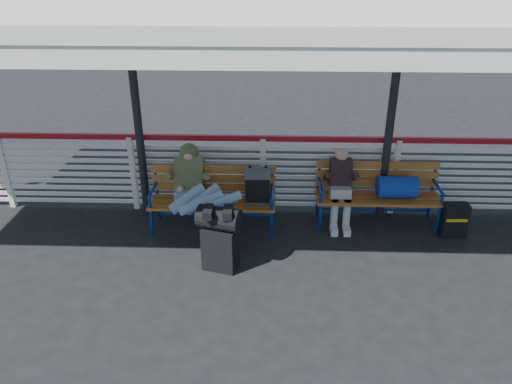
{
  "coord_description": "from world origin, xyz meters",
  "views": [
    {
      "loc": [
        0.13,
        -5.07,
        3.72
      ],
      "look_at": [
        -0.07,
        1.0,
        0.75
      ],
      "focal_mm": 35.0,
      "sensor_mm": 36.0,
      "label": 1
    }
  ],
  "objects_px": {
    "companion_person": "(341,187)",
    "traveler_man": "(199,194)",
    "bench_left": "(229,191)",
    "bench_right": "(386,188)",
    "suitcase_side": "(454,220)",
    "luggage_stack": "(220,236)"
  },
  "relations": [
    {
      "from": "bench_left",
      "to": "companion_person",
      "type": "height_order",
      "value": "companion_person"
    },
    {
      "from": "bench_right",
      "to": "companion_person",
      "type": "xyz_separation_m",
      "value": [
        -0.66,
        -0.01,
        0.01
      ]
    },
    {
      "from": "bench_right",
      "to": "companion_person",
      "type": "relative_size",
      "value": 1.57
    },
    {
      "from": "bench_left",
      "to": "suitcase_side",
      "type": "distance_m",
      "value": 3.23
    },
    {
      "from": "luggage_stack",
      "to": "traveler_man",
      "type": "bearing_deg",
      "value": 132.27
    },
    {
      "from": "bench_right",
      "to": "suitcase_side",
      "type": "xyz_separation_m",
      "value": [
        0.94,
        -0.31,
        -0.34
      ]
    },
    {
      "from": "suitcase_side",
      "to": "traveler_man",
      "type": "bearing_deg",
      "value": -178.34
    },
    {
      "from": "luggage_stack",
      "to": "traveler_man",
      "type": "distance_m",
      "value": 0.81
    },
    {
      "from": "companion_person",
      "to": "suitcase_side",
      "type": "height_order",
      "value": "companion_person"
    },
    {
      "from": "companion_person",
      "to": "traveler_man",
      "type": "bearing_deg",
      "value": -164.64
    },
    {
      "from": "bench_left",
      "to": "luggage_stack",
      "type": "bearing_deg",
      "value": -92.41
    },
    {
      "from": "traveler_man",
      "to": "bench_right",
      "type": "bearing_deg",
      "value": 11.89
    },
    {
      "from": "bench_left",
      "to": "companion_person",
      "type": "bearing_deg",
      "value": 7.4
    },
    {
      "from": "bench_left",
      "to": "traveler_man",
      "type": "xyz_separation_m",
      "value": [
        -0.39,
        -0.34,
        0.11
      ]
    },
    {
      "from": "bench_left",
      "to": "bench_right",
      "type": "distance_m",
      "value": 2.28
    },
    {
      "from": "luggage_stack",
      "to": "traveler_man",
      "type": "height_order",
      "value": "traveler_man"
    },
    {
      "from": "traveler_man",
      "to": "suitcase_side",
      "type": "relative_size",
      "value": 3.31
    },
    {
      "from": "bench_left",
      "to": "companion_person",
      "type": "distance_m",
      "value": 1.62
    },
    {
      "from": "bench_left",
      "to": "bench_right",
      "type": "xyz_separation_m",
      "value": [
        2.27,
        0.22,
        -0.03
      ]
    },
    {
      "from": "traveler_man",
      "to": "bench_left",
      "type": "bearing_deg",
      "value": 41.17
    },
    {
      "from": "suitcase_side",
      "to": "companion_person",
      "type": "bearing_deg",
      "value": 167.13
    },
    {
      "from": "luggage_stack",
      "to": "companion_person",
      "type": "xyz_separation_m",
      "value": [
        1.65,
        1.23,
        0.12
      ]
    }
  ]
}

